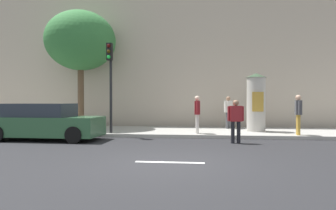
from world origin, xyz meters
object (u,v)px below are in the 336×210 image
(pedestrian_with_backpack, at_px, (298,112))
(parked_car_silver, at_px, (45,122))
(street_tree, at_px, (81,41))
(pedestrian_tallest, at_px, (197,111))
(traffic_light, at_px, (110,72))
(poster_column, at_px, (256,102))
(pedestrian_with_bag, at_px, (228,110))
(pedestrian_in_dark_shirt, at_px, (236,118))

(pedestrian_with_backpack, bearing_deg, parked_car_silver, -171.45)
(street_tree, xyz_separation_m, pedestrian_with_backpack, (10.51, -2.50, -3.67))
(pedestrian_tallest, xyz_separation_m, pedestrian_with_backpack, (4.24, -0.16, 0.02))
(pedestrian_tallest, bearing_deg, parked_car_silver, -164.34)
(traffic_light, bearing_deg, parked_car_silver, -149.87)
(poster_column, relative_size, pedestrian_with_backpack, 1.62)
(pedestrian_with_bag, height_order, parked_car_silver, pedestrian_with_bag)
(street_tree, height_order, pedestrian_with_backpack, street_tree)
(traffic_light, height_order, street_tree, street_tree)
(pedestrian_with_backpack, bearing_deg, traffic_light, -178.48)
(traffic_light, bearing_deg, pedestrian_in_dark_shirt, -15.80)
(poster_column, bearing_deg, pedestrian_with_backpack, -43.86)
(poster_column, distance_m, pedestrian_tallest, 3.06)
(traffic_light, height_order, pedestrian_in_dark_shirt, traffic_light)
(street_tree, bearing_deg, parked_car_silver, -88.21)
(street_tree, relative_size, pedestrian_in_dark_shirt, 3.86)
(poster_column, relative_size, pedestrian_in_dark_shirt, 1.69)
(poster_column, height_order, pedestrian_tallest, poster_column)
(pedestrian_in_dark_shirt, relative_size, pedestrian_with_bag, 0.97)
(parked_car_silver, bearing_deg, pedestrian_tallest, 15.66)
(poster_column, relative_size, street_tree, 0.44)
(street_tree, relative_size, parked_car_silver, 1.39)
(poster_column, height_order, pedestrian_with_bag, poster_column)
(parked_car_silver, bearing_deg, street_tree, 91.79)
(pedestrian_in_dark_shirt, relative_size, parked_car_silver, 0.36)
(poster_column, height_order, street_tree, street_tree)
(poster_column, xyz_separation_m, pedestrian_with_backpack, (1.48, -1.42, -0.40))
(pedestrian_in_dark_shirt, distance_m, pedestrian_with_backpack, 3.27)
(street_tree, height_order, parked_car_silver, street_tree)
(street_tree, bearing_deg, poster_column, -6.80)
(street_tree, xyz_separation_m, parked_car_silver, (0.13, -4.06, -4.09))
(pedestrian_tallest, bearing_deg, pedestrian_with_backpack, -2.18)
(pedestrian_with_bag, bearing_deg, poster_column, -48.06)
(poster_column, distance_m, pedestrian_with_bag, 1.80)
(poster_column, xyz_separation_m, parked_car_silver, (-8.90, -2.98, -0.83))
(parked_car_silver, bearing_deg, pedestrian_in_dark_shirt, -1.10)
(poster_column, xyz_separation_m, pedestrian_in_dark_shirt, (-1.31, -3.13, -0.59))
(pedestrian_with_bag, height_order, pedestrian_with_backpack, pedestrian_with_backpack)
(poster_column, distance_m, pedestrian_with_backpack, 2.09)
(traffic_light, distance_m, parked_car_silver, 3.42)
(pedestrian_in_dark_shirt, bearing_deg, pedestrian_with_bag, 88.27)
(parked_car_silver, bearing_deg, pedestrian_with_backpack, 8.55)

